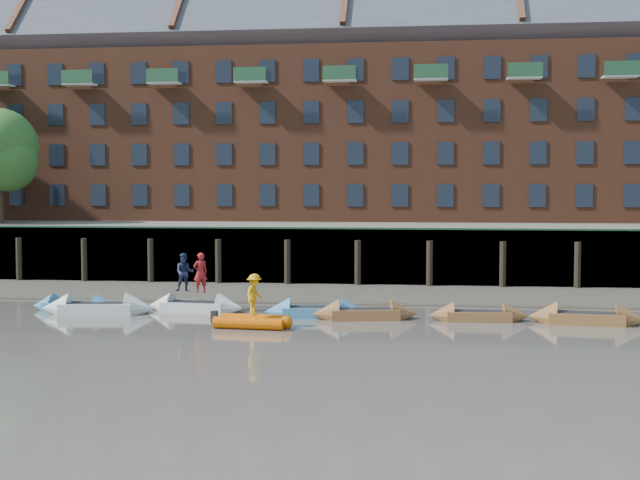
% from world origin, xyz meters
% --- Properties ---
extents(ground, '(220.00, 220.00, 0.00)m').
position_xyz_m(ground, '(0.00, 0.00, 0.00)').
color(ground, '#5D574F').
rests_on(ground, ground).
extents(foreshore, '(110.00, 8.00, 0.50)m').
position_xyz_m(foreshore, '(0.00, 18.00, 0.00)').
color(foreshore, '#3D382F').
rests_on(foreshore, ground).
extents(mud_band, '(110.00, 1.60, 0.10)m').
position_xyz_m(mud_band, '(0.00, 14.60, 0.00)').
color(mud_band, '#4C4336').
rests_on(mud_band, ground).
extents(river_wall, '(110.00, 1.23, 3.30)m').
position_xyz_m(river_wall, '(-0.00, 22.38, 1.59)').
color(river_wall, '#2D2A26').
rests_on(river_wall, ground).
extents(bank_terrace, '(110.00, 28.00, 3.20)m').
position_xyz_m(bank_terrace, '(0.00, 36.00, 1.60)').
color(bank_terrace, '#5E594D').
rests_on(bank_terrace, ground).
extents(apartment_terrace, '(80.60, 15.56, 20.98)m').
position_xyz_m(apartment_terrace, '(-0.00, 36.99, 12.82)').
color(apartment_terrace, brown).
rests_on(apartment_terrace, bank_terrace).
extents(rowboat_1, '(4.20, 1.55, 1.19)m').
position_xyz_m(rowboat_1, '(-9.85, 10.30, 0.21)').
color(rowboat_1, teal).
rests_on(rowboat_1, ground).
extents(rowboat_2, '(5.09, 2.01, 1.44)m').
position_xyz_m(rowboat_2, '(-8.53, 9.67, 0.25)').
color(rowboat_2, silver).
rests_on(rowboat_2, ground).
extents(rowboat_3, '(4.59, 1.79, 1.30)m').
position_xyz_m(rowboat_3, '(-4.45, 10.88, 0.23)').
color(rowboat_3, silver).
rests_on(rowboat_3, ground).
extents(rowboat_4, '(4.55, 1.80, 1.29)m').
position_xyz_m(rowboat_4, '(1.15, 9.91, 0.23)').
color(rowboat_4, teal).
rests_on(rowboat_4, ground).
extents(rowboat_5, '(4.61, 1.99, 1.30)m').
position_xyz_m(rowboat_5, '(3.30, 9.55, 0.23)').
color(rowboat_5, brown).
rests_on(rowboat_5, ground).
extents(rowboat_6, '(4.18, 1.39, 1.20)m').
position_xyz_m(rowboat_6, '(8.05, 9.69, 0.21)').
color(rowboat_6, brown).
rests_on(rowboat_6, ground).
extents(rowboat_7, '(4.78, 1.91, 1.35)m').
position_xyz_m(rowboat_7, '(12.39, 9.38, 0.24)').
color(rowboat_7, brown).
rests_on(rowboat_7, ground).
extents(rib_tender, '(3.16, 1.72, 0.54)m').
position_xyz_m(rib_tender, '(-0.90, 6.79, 0.23)').
color(rib_tender, '#D25503').
rests_on(rib_tender, ground).
extents(person_rower_a, '(0.78, 0.72, 1.80)m').
position_xyz_m(person_rower_a, '(-4.17, 10.78, 1.77)').
color(person_rower_a, maroon).
rests_on(person_rower_a, rowboat_3).
extents(person_rower_b, '(0.97, 0.84, 1.74)m').
position_xyz_m(person_rower_b, '(-4.99, 11.10, 1.74)').
color(person_rower_b, '#19233F').
rests_on(person_rower_b, rowboat_3).
extents(person_rib_crew, '(0.85, 1.18, 1.65)m').
position_xyz_m(person_rib_crew, '(-0.92, 6.78, 1.33)').
color(person_rib_crew, orange).
rests_on(person_rib_crew, rib_tender).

